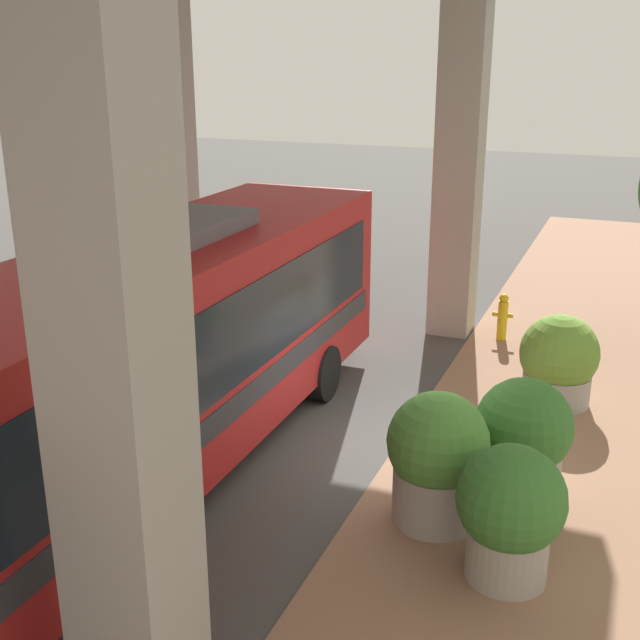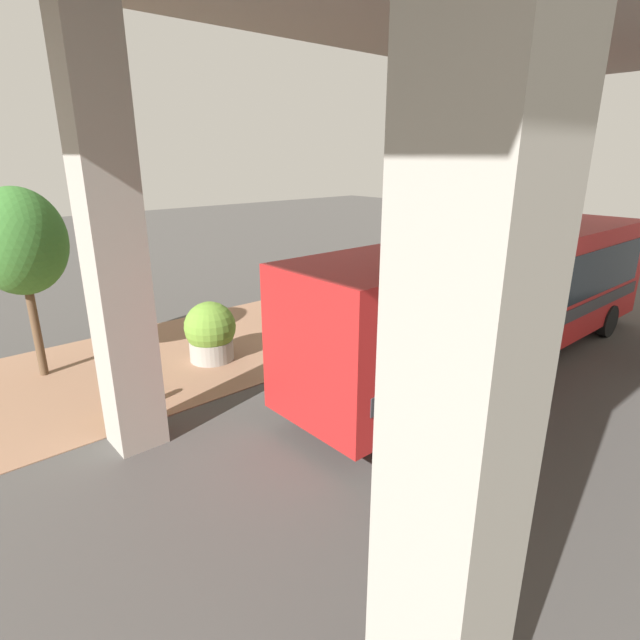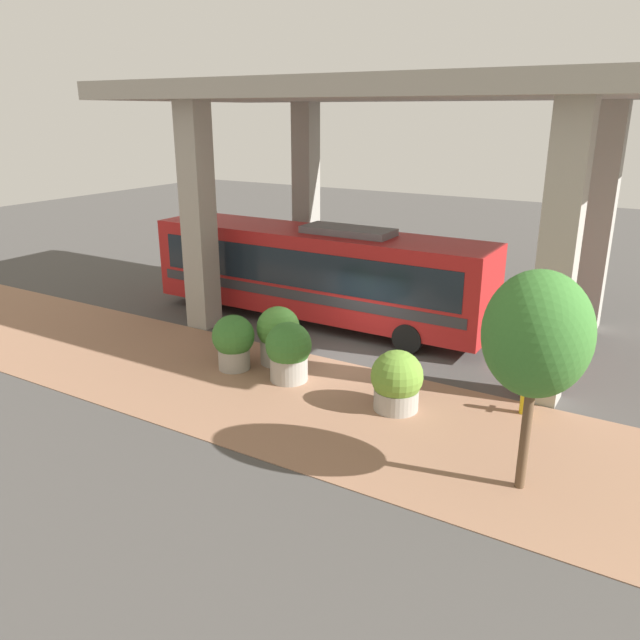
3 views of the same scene
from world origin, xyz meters
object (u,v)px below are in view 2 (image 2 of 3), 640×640
bus (498,292)px  planter_middle (351,294)px  street_tree_near (19,242)px  planter_front (355,305)px  planter_back (210,333)px  fire_hydrant (123,393)px  planter_extra (311,305)px

bus → planter_middle: size_ratio=7.56×
planter_middle → street_tree_near: (-1.91, -9.04, 2.49)m
planter_front → planter_back: size_ratio=1.11×
bus → fire_hydrant: bus is taller
fire_hydrant → planter_extra: 6.53m
fire_hydrant → planter_extra: planter_extra is taller
fire_hydrant → planter_front: planter_front is taller
fire_hydrant → street_tree_near: bearing=-167.4°
fire_hydrant → street_tree_near: 4.52m
planter_middle → planter_front: bearing=-39.2°
planter_front → bus: bearing=15.2°
bus → planter_middle: 5.25m
planter_extra → street_tree_near: street_tree_near is taller
planter_front → street_tree_near: 9.03m
street_tree_near → planter_front: bearing=69.8°
planter_front → street_tree_near: size_ratio=0.39×
planter_middle → planter_extra: bearing=-85.6°
bus → planter_back: (-5.09, -5.54, -1.18)m
fire_hydrant → planter_back: size_ratio=0.64×
bus → planter_front: 4.32m
planter_front → planter_middle: bearing=140.8°
planter_middle → bus: bearing=2.4°
planter_middle → street_tree_near: bearing=-101.9°
fire_hydrant → planter_back: bearing=116.4°
planter_front → planter_middle: 1.40m
planter_front → planter_extra: (-0.94, -1.01, -0.02)m
fire_hydrant → street_tree_near: street_tree_near is taller
street_tree_near → planter_extra: bearing=73.9°
planter_extra → street_tree_near: size_ratio=0.38×
planter_back → planter_extra: (0.10, 3.44, 0.11)m
bus → planter_extra: (-4.99, -2.11, -1.07)m
planter_back → planter_extra: size_ratio=0.92×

